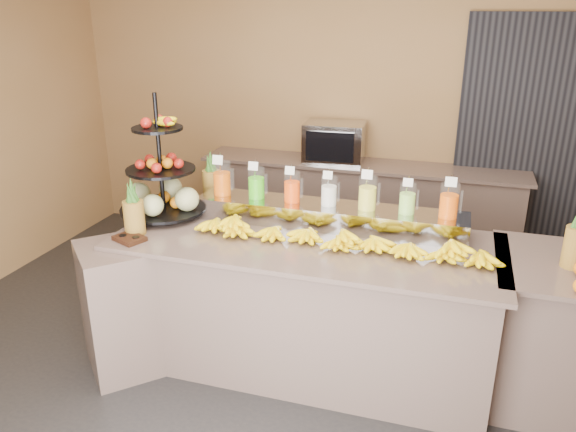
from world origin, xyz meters
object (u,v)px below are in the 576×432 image
at_px(pitcher_tray, 328,215).
at_px(condiment_caddy, 130,238).
at_px(oven_warmer, 334,142).
at_px(fruit_stand, 167,186).
at_px(banana_heap, 340,235).

distance_m(pitcher_tray, condiment_caddy, 1.32).
bearing_deg(oven_warmer, condiment_caddy, -112.58).
relative_size(pitcher_tray, oven_warmer, 3.29).
height_order(pitcher_tray, fruit_stand, fruit_stand).
relative_size(pitcher_tray, banana_heap, 0.93).
distance_m(pitcher_tray, oven_warmer, 1.71).
relative_size(pitcher_tray, fruit_stand, 2.12).
bearing_deg(banana_heap, pitcher_tray, 116.47).
relative_size(banana_heap, oven_warmer, 3.55).
relative_size(condiment_caddy, oven_warmer, 0.34).
xyz_separation_m(pitcher_tray, banana_heap, (0.14, -0.29, -0.01)).
bearing_deg(fruit_stand, pitcher_tray, 13.86).
bearing_deg(pitcher_tray, fruit_stand, -172.93).
distance_m(banana_heap, fruit_stand, 1.30).
xyz_separation_m(pitcher_tray, oven_warmer, (-0.34, 1.67, 0.11)).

